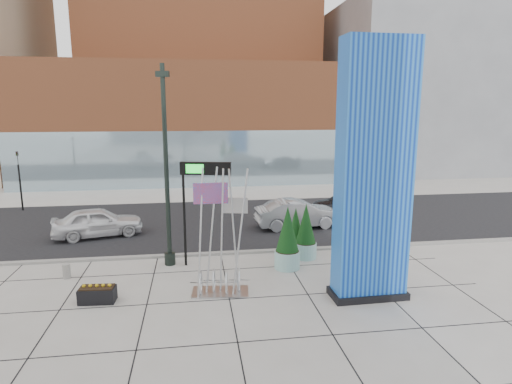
{
  "coord_description": "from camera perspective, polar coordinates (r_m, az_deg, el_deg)",
  "views": [
    {
      "loc": [
        -0.15,
        -15.8,
        7.01
      ],
      "look_at": [
        2.43,
        2.0,
        3.44
      ],
      "focal_mm": 30.0,
      "sensor_mm": 36.0,
      "label": 1
    }
  ],
  "objects": [
    {
      "name": "lamp_post",
      "position": [
        19.14,
        -11.78,
        0.74
      ],
      "size": [
        0.59,
        0.49,
        8.82
      ],
      "rotation": [
        0.0,
        0.0,
        -0.25
      ],
      "color": "black",
      "rests_on": "ground"
    },
    {
      "name": "ground",
      "position": [
        17.28,
        -7.23,
        -12.81
      ],
      "size": [
        160.0,
        160.0,
        0.0
      ],
      "primitive_type": "plane",
      "color": "#9E9991",
      "rests_on": "ground"
    },
    {
      "name": "traffic_signal",
      "position": [
        33.33,
        -29.0,
        1.68
      ],
      "size": [
        0.15,
        0.18,
        4.1
      ],
      "color": "black",
      "rests_on": "ground"
    },
    {
      "name": "round_planter_west",
      "position": [
        18.91,
        4.21,
        -6.28
      ],
      "size": [
        1.13,
        1.13,
        2.82
      ],
      "color": "#98CDC6",
      "rests_on": "ground"
    },
    {
      "name": "box_planter_north",
      "position": [
        17.07,
        -20.4,
        -12.58
      ],
      "size": [
        1.33,
        0.74,
        0.71
      ],
      "rotation": [
        0.0,
        0.0,
        -0.08
      ],
      "color": "black",
      "rests_on": "ground"
    },
    {
      "name": "building_grey_parking",
      "position": [
        54.52,
        20.93,
        12.6
      ],
      "size": [
        20.0,
        18.0,
        18.0
      ],
      "primitive_type": "cube",
      "color": "slate",
      "rests_on": "ground"
    },
    {
      "name": "car_white_west",
      "position": [
        25.1,
        -20.33,
        -3.81
      ],
      "size": [
        5.06,
        3.0,
        1.61
      ],
      "primitive_type": "imported",
      "rotation": [
        0.0,
        0.0,
        1.82
      ],
      "color": "white",
      "rests_on": "ground"
    },
    {
      "name": "street_asphalt",
      "position": [
        26.73,
        -7.67,
        -4.07
      ],
      "size": [
        80.0,
        12.0,
        0.02
      ],
      "primitive_type": "cube",
      "color": "black",
      "rests_on": "ground"
    },
    {
      "name": "car_silver_mid",
      "position": [
        25.4,
        5.61,
        -2.92
      ],
      "size": [
        5.15,
        2.14,
        1.66
      ],
      "primitive_type": "imported",
      "rotation": [
        0.0,
        0.0,
        1.65
      ],
      "color": "#97999E",
      "rests_on": "ground"
    },
    {
      "name": "tower_glass_front",
      "position": [
        38.28,
        -6.5,
        4.38
      ],
      "size": [
        34.0,
        0.6,
        5.0
      ],
      "primitive_type": "cube",
      "color": "#8CA5B2",
      "rests_on": "ground"
    },
    {
      "name": "curb_edge",
      "position": [
        20.98,
        -7.46,
        -8.23
      ],
      "size": [
        80.0,
        0.3,
        0.12
      ],
      "primitive_type": "cube",
      "color": "gray",
      "rests_on": "ground"
    },
    {
      "name": "tower_podium",
      "position": [
        42.84,
        -6.81,
        9.12
      ],
      "size": [
        34.0,
        10.0,
        11.0
      ],
      "primitive_type": "cube",
      "color": "#A85730",
      "rests_on": "ground"
    },
    {
      "name": "round_planter_mid",
      "position": [
        20.28,
        6.65,
        -5.37
      ],
      "size": [
        1.05,
        1.05,
        2.63
      ],
      "color": "#98CDC6",
      "rests_on": "ground"
    },
    {
      "name": "round_planter_east",
      "position": [
        20.83,
        5.29,
        -5.35
      ],
      "size": [
        0.92,
        0.92,
        2.3
      ],
      "color": "#98CDC6",
      "rests_on": "ground"
    },
    {
      "name": "overhead_street_sign",
      "position": [
        18.83,
        -7.26,
        2.04
      ],
      "size": [
        2.2,
        0.69,
        4.7
      ],
      "rotation": [
        0.0,
        0.0,
        -0.22
      ],
      "color": "black",
      "rests_on": "ground"
    },
    {
      "name": "concrete_bollard",
      "position": [
        19.76,
        -23.94,
        -9.62
      ],
      "size": [
        0.32,
        0.32,
        0.61
      ],
      "primitive_type": "cylinder",
      "color": "gray",
      "rests_on": "ground"
    },
    {
      "name": "car_dark_east",
      "position": [
        29.33,
        11.72,
        -1.49
      ],
      "size": [
        4.75,
        2.14,
        1.35
      ],
      "primitive_type": "imported",
      "rotation": [
        0.0,
        0.0,
        -1.52
      ],
      "color": "black",
      "rests_on": "ground"
    },
    {
      "name": "public_art_sculpture",
      "position": [
        16.48,
        -4.8,
        -9.16
      ],
      "size": [
        2.25,
        1.29,
        4.89
      ],
      "rotation": [
        0.0,
        0.0,
        -0.1
      ],
      "color": "silver",
      "rests_on": "ground"
    },
    {
      "name": "blue_pylon",
      "position": [
        15.84,
        15.41,
        1.81
      ],
      "size": [
        2.85,
        1.32,
        9.38
      ],
      "rotation": [
        0.0,
        0.0,
        0.03
      ],
      "color": "#0B32AD",
      "rests_on": "ground"
    }
  ]
}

